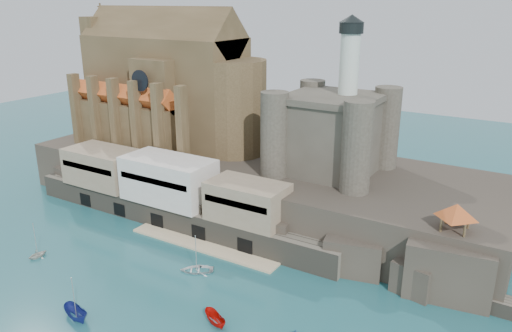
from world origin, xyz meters
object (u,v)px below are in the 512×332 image
object	(u,v)px
church	(171,90)
pavilion	(456,213)
castle_keep	(332,130)
boat_2	(77,318)

from	to	relation	value
church	pavilion	size ratio (longest dim) A/B	7.34
castle_keep	boat_2	distance (m)	54.77
castle_keep	boat_2	xyz separation A→B (m)	(-16.23, -49.00, -18.31)
boat_2	church	bearing A→B (deg)	39.75
church	castle_keep	xyz separation A→B (m)	(40.21, -0.78, -3.81)
pavilion	castle_keep	bearing A→B (deg)	149.82
castle_keep	pavilion	size ratio (longest dim) A/B	4.58
church	boat_2	bearing A→B (deg)	-64.28
church	castle_keep	distance (m)	40.39
castle_keep	pavilion	xyz separation A→B (m)	(25.92, -15.08, -5.59)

